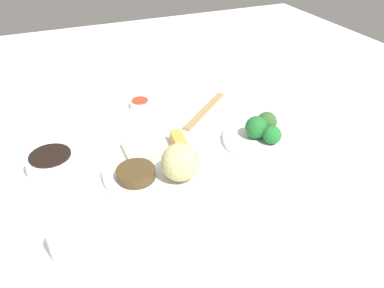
% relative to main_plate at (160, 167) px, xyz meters
% --- Properties ---
extents(tabletop, '(2.20, 2.20, 0.02)m').
position_rel_main_plate_xyz_m(tabletop, '(0.01, 0.05, -0.02)').
color(tabletop, white).
rests_on(tabletop, ground).
extents(main_plate, '(0.25, 0.25, 0.02)m').
position_rel_main_plate_xyz_m(main_plate, '(0.00, 0.00, 0.00)').
color(main_plate, white).
rests_on(main_plate, tabletop).
extents(rice_scoop, '(0.08, 0.08, 0.08)m').
position_rel_main_plate_xyz_m(rice_scoop, '(0.03, -0.06, 0.05)').
color(rice_scoop, tan).
rests_on(rice_scoop, main_plate).
extents(spring_roll, '(0.04, 0.11, 0.03)m').
position_rel_main_plate_xyz_m(spring_roll, '(0.06, 0.03, 0.02)').
color(spring_roll, gold).
rests_on(spring_roll, main_plate).
extents(crab_rangoon_wonton, '(0.07, 0.08, 0.01)m').
position_rel_main_plate_xyz_m(crab_rangoon_wonton, '(-0.03, 0.06, 0.01)').
color(crab_rangoon_wonton, beige).
rests_on(crab_rangoon_wonton, main_plate).
extents(stir_fry_heap, '(0.08, 0.08, 0.02)m').
position_rel_main_plate_xyz_m(stir_fry_heap, '(-0.06, -0.03, 0.02)').
color(stir_fry_heap, '#48371D').
rests_on(stir_fry_heap, main_plate).
extents(broccoli_plate, '(0.19, 0.19, 0.01)m').
position_rel_main_plate_xyz_m(broccoli_plate, '(0.27, 0.01, -0.00)').
color(broccoli_plate, white).
rests_on(broccoli_plate, tabletop).
extents(broccoli_floret_0, '(0.06, 0.06, 0.06)m').
position_rel_main_plate_xyz_m(broccoli_floret_0, '(0.25, 0.02, 0.03)').
color(broccoli_floret_0, '#1F682B').
rests_on(broccoli_floret_0, broccoli_plate).
extents(broccoli_floret_1, '(0.05, 0.05, 0.05)m').
position_rel_main_plate_xyz_m(broccoli_floret_1, '(0.29, 0.03, 0.03)').
color(broccoli_floret_1, '#305A2A').
rests_on(broccoli_floret_1, broccoli_plate).
extents(broccoli_floret_2, '(0.04, 0.04, 0.04)m').
position_rel_main_plate_xyz_m(broccoli_floret_2, '(0.28, -0.02, 0.03)').
color(broccoli_floret_2, '#1F7430').
rests_on(broccoli_floret_2, broccoli_plate).
extents(soy_sauce_bowl, '(0.11, 0.11, 0.04)m').
position_rel_main_plate_xyz_m(soy_sauce_bowl, '(-0.22, 0.09, 0.01)').
color(soy_sauce_bowl, white).
rests_on(soy_sauce_bowl, tabletop).
extents(soy_sauce_bowl_liquid, '(0.09, 0.09, 0.00)m').
position_rel_main_plate_xyz_m(soy_sauce_bowl_liquid, '(-0.22, 0.09, 0.03)').
color(soy_sauce_bowl_liquid, black).
rests_on(soy_sauce_bowl_liquid, soy_sauce_bowl).
extents(sauce_ramekin_sweet_and_sour, '(0.06, 0.06, 0.02)m').
position_rel_main_plate_xyz_m(sauce_ramekin_sweet_and_sour, '(0.04, 0.30, 0.00)').
color(sauce_ramekin_sweet_and_sour, white).
rests_on(sauce_ramekin_sweet_and_sour, tabletop).
extents(sauce_ramekin_sweet_and_sour_liquid, '(0.05, 0.05, 0.00)m').
position_rel_main_plate_xyz_m(sauce_ramekin_sweet_and_sour_liquid, '(0.04, 0.30, 0.01)').
color(sauce_ramekin_sweet_and_sour_liquid, red).
rests_on(sauce_ramekin_sweet_and_sour_liquid, sauce_ramekin_sweet_and_sour).
extents(teacup, '(0.07, 0.07, 0.06)m').
position_rel_main_plate_xyz_m(teacup, '(-0.22, -0.16, 0.02)').
color(teacup, white).
rests_on(teacup, tabletop).
extents(chopsticks_pair, '(0.19, 0.16, 0.01)m').
position_rel_main_plate_xyz_m(chopsticks_pair, '(0.20, 0.20, -0.00)').
color(chopsticks_pair, '#A17C4E').
rests_on(chopsticks_pair, tabletop).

